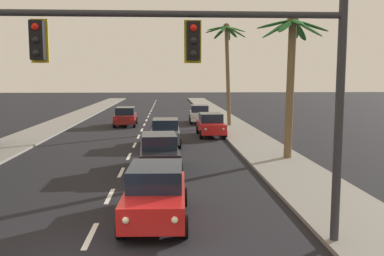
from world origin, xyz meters
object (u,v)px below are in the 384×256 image
(traffic_signal_mast, at_px, (197,61))
(sedan_fifth_in_queue, at_px, (165,132))
(palm_right_third, at_px, (227,50))
(palm_right_second, at_px, (291,59))
(sedan_third_in_queue, at_px, (159,151))
(sedan_lead_at_stop_bar, at_px, (156,193))
(sedan_parked_mid_kerb, at_px, (200,114))
(sedan_oncoming_far, at_px, (126,116))
(sedan_parked_nearest_kerb, at_px, (211,124))

(traffic_signal_mast, xyz_separation_m, sedan_fifth_in_queue, (-0.88, 16.57, -3.88))
(sedan_fifth_in_queue, bearing_deg, palm_right_third, 61.62)
(traffic_signal_mast, distance_m, palm_right_third, 26.81)
(palm_right_second, xyz_separation_m, palm_right_third, (-1.20, 15.13, 1.35))
(sedan_third_in_queue, bearing_deg, sedan_lead_at_stop_bar, -89.74)
(sedan_lead_at_stop_bar, height_order, palm_right_third, palm_right_third)
(sedan_parked_mid_kerb, xyz_separation_m, palm_right_third, (2.10, -3.41, 5.76))
(traffic_signal_mast, height_order, sedan_parked_mid_kerb, traffic_signal_mast)
(sedan_oncoming_far, relative_size, palm_right_third, 0.50)
(sedan_oncoming_far, bearing_deg, sedan_third_in_queue, -79.56)
(sedan_oncoming_far, xyz_separation_m, palm_right_third, (8.91, -1.21, 5.76))
(sedan_third_in_queue, distance_m, sedan_parked_nearest_kerb, 11.83)
(palm_right_second, bearing_deg, sedan_oncoming_far, 121.75)
(traffic_signal_mast, height_order, sedan_fifth_in_queue, traffic_signal_mast)
(palm_right_third, bearing_deg, sedan_third_in_queue, -108.10)
(sedan_parked_nearest_kerb, relative_size, palm_right_third, 0.50)
(sedan_lead_at_stop_bar, xyz_separation_m, sedan_fifth_in_queue, (0.22, 14.37, 0.00))
(palm_right_second, height_order, palm_right_third, palm_right_third)
(sedan_third_in_queue, height_order, sedan_oncoming_far, same)
(sedan_third_in_queue, distance_m, sedan_oncoming_far, 18.51)
(sedan_fifth_in_queue, relative_size, sedan_parked_mid_kerb, 0.99)
(sedan_third_in_queue, relative_size, palm_right_third, 0.51)
(traffic_signal_mast, relative_size, sedan_parked_nearest_kerb, 2.50)
(traffic_signal_mast, xyz_separation_m, sedan_third_in_queue, (-1.14, 9.38, -3.88))
(sedan_lead_at_stop_bar, relative_size, sedan_parked_mid_kerb, 1.00)
(sedan_fifth_in_queue, xyz_separation_m, sedan_parked_nearest_kerb, (3.35, 4.08, 0.00))
(sedan_third_in_queue, bearing_deg, sedan_parked_nearest_kerb, 72.27)
(sedan_third_in_queue, distance_m, sedan_parked_mid_kerb, 20.68)
(sedan_fifth_in_queue, xyz_separation_m, palm_right_second, (6.50, -5.32, 4.41))
(sedan_lead_at_stop_bar, distance_m, sedan_oncoming_far, 25.61)
(sedan_third_in_queue, relative_size, sedan_parked_mid_kerb, 1.00)
(traffic_signal_mast, bearing_deg, sedan_third_in_queue, 96.90)
(sedan_lead_at_stop_bar, bearing_deg, traffic_signal_mast, -63.33)
(sedan_fifth_in_queue, bearing_deg, sedan_parked_mid_kerb, 76.42)
(traffic_signal_mast, distance_m, sedan_oncoming_far, 28.21)
(sedan_parked_nearest_kerb, bearing_deg, sedan_parked_mid_kerb, 90.98)
(sedan_fifth_in_queue, distance_m, palm_right_third, 12.54)
(sedan_parked_nearest_kerb, distance_m, palm_right_second, 10.86)
(sedan_fifth_in_queue, distance_m, palm_right_second, 9.49)
(sedan_fifth_in_queue, bearing_deg, sedan_parked_nearest_kerb, 50.66)
(sedan_third_in_queue, relative_size, sedan_fifth_in_queue, 1.01)
(sedan_oncoming_far, distance_m, palm_right_second, 19.71)
(traffic_signal_mast, height_order, palm_right_second, palm_right_second)
(sedan_third_in_queue, xyz_separation_m, palm_right_second, (6.76, 1.86, 4.41))
(sedan_parked_nearest_kerb, relative_size, palm_right_second, 0.60)
(sedan_lead_at_stop_bar, xyz_separation_m, palm_right_second, (6.72, 9.05, 4.41))
(sedan_fifth_in_queue, xyz_separation_m, palm_right_third, (5.30, 9.80, 5.76))
(traffic_signal_mast, xyz_separation_m, sedan_oncoming_far, (-4.49, 27.58, -3.88))
(sedan_parked_mid_kerb, xyz_separation_m, palm_right_second, (3.31, -18.53, 4.41))
(sedan_third_in_queue, height_order, sedan_fifth_in_queue, same)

